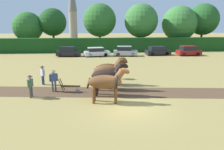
{
  "coord_description": "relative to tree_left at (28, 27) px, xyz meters",
  "views": [
    {
      "loc": [
        -2.15,
        -12.69,
        5.02
      ],
      "look_at": [
        -0.71,
        4.18,
        1.1
      ],
      "focal_mm": 35.0,
      "sensor_mm": 36.0,
      "label": 1
    }
  ],
  "objects": [
    {
      "name": "farmer_onlooker_right",
      "position": [
        8.53,
        -27.0,
        -3.62
      ],
      "size": [
        0.44,
        0.53,
        1.63
      ],
      "rotation": [
        0.0,
        0.0,
        0.64
      ],
      "color": "#28334C",
      "rests_on": "ground"
    },
    {
      "name": "plowed_furrow_strip",
      "position": [
        8.82,
        -29.03,
        -4.56
      ],
      "size": [
        33.51,
        6.36,
        0.01
      ],
      "primitive_type": "cube",
      "rotation": [
        0.0,
        0.0,
        -0.11
      ],
      "color": "brown",
      "rests_on": "ground"
    },
    {
      "name": "tree_far_right",
      "position": [
        36.16,
        0.42,
        1.52
      ],
      "size": [
        6.58,
        6.58,
        9.38
      ],
      "color": "#423323",
      "rests_on": "ground"
    },
    {
      "name": "farmer_beside_team",
      "position": [
        14.91,
        -25.46,
        -3.68
      ],
      "size": [
        0.31,
        0.62,
        1.54
      ],
      "rotation": [
        0.0,
        0.0,
        -0.26
      ],
      "color": "#28334C",
      "rests_on": "ground"
    },
    {
      "name": "draft_horse_lead_left",
      "position": [
        13.67,
        -31.8,
        -3.17
      ],
      "size": [
        2.87,
        1.2,
        2.41
      ],
      "rotation": [
        0.0,
        0.0,
        -0.11
      ],
      "color": "brown",
      "rests_on": "ground"
    },
    {
      "name": "draft_horse_trail_right",
      "position": [
        14.17,
        -27.41,
        -3.21
      ],
      "size": [
        2.81,
        1.24,
        2.44
      ],
      "rotation": [
        0.0,
        0.0,
        -0.11
      ],
      "color": "#513319",
      "rests_on": "ground"
    },
    {
      "name": "parked_car_far_left",
      "position": [
        8.84,
        -9.89,
        -3.81
      ],
      "size": [
        3.93,
        1.84,
        1.59
      ],
      "rotation": [
        0.0,
        0.0,
        -0.03
      ],
      "color": "black",
      "rests_on": "ground"
    },
    {
      "name": "parked_car_left",
      "position": [
        13.35,
        -10.2,
        -3.87
      ],
      "size": [
        4.31,
        2.5,
        1.44
      ],
      "rotation": [
        0.0,
        0.0,
        0.19
      ],
      "color": "silver",
      "rests_on": "ground"
    },
    {
      "name": "hedgerow",
      "position": [
        15.01,
        -4.47,
        -3.26
      ],
      "size": [
        72.13,
        1.79,
        2.61
      ],
      "primitive_type": "cube",
      "color": "#194719",
      "rests_on": "ground"
    },
    {
      "name": "tree_center_right",
      "position": [
        22.62,
        -0.62,
        1.21
      ],
      "size": [
        6.79,
        6.79,
        9.18
      ],
      "color": "#423323",
      "rests_on": "ground"
    },
    {
      "name": "tree_center_left",
      "position": [
        4.81,
        0.53,
        0.92
      ],
      "size": [
        5.52,
        5.52,
        8.26
      ],
      "color": "#4C3823",
      "rests_on": "ground"
    },
    {
      "name": "ground_plane",
      "position": [
        15.01,
        -32.77,
        -4.56
      ],
      "size": [
        240.0,
        240.0,
        0.0
      ],
      "primitive_type": "plane",
      "color": "#998447"
    },
    {
      "name": "farmer_at_plow",
      "position": [
        9.81,
        -29.07,
        -3.57
      ],
      "size": [
        0.61,
        0.43,
        1.7
      ],
      "rotation": [
        0.0,
        0.0,
        -1.14
      ],
      "color": "#4C4C4C",
      "rests_on": "ground"
    },
    {
      "name": "plow",
      "position": [
        11.2,
        -29.3,
        -4.24
      ],
      "size": [
        1.73,
        0.52,
        1.13
      ],
      "rotation": [
        0.0,
        0.0,
        -0.11
      ],
      "color": "#4C331E",
      "rests_on": "ground"
    },
    {
      "name": "parked_car_center_left",
      "position": [
        18.01,
        -10.25,
        -3.8
      ],
      "size": [
        4.02,
        2.19,
        1.61
      ],
      "rotation": [
        0.0,
        0.0,
        -0.12
      ],
      "color": "#A8A8B2",
      "rests_on": "ground"
    },
    {
      "name": "tree_right",
      "position": [
        30.84,
        -0.16,
        0.68
      ],
      "size": [
        7.22,
        7.22,
        8.86
      ],
      "color": "#423323",
      "rests_on": "ground"
    },
    {
      "name": "tree_center",
      "position": [
        14.26,
        0.21,
        1.3
      ],
      "size": [
        6.68,
        6.68,
        9.22
      ],
      "color": "#423323",
      "rests_on": "ground"
    },
    {
      "name": "tree_left",
      "position": [
        0.0,
        0.0,
        0.0
      ],
      "size": [
        5.88,
        5.88,
        7.51
      ],
      "color": "#4C3823",
      "rests_on": "ground"
    },
    {
      "name": "parked_car_center_right",
      "position": [
        28.61,
        -10.46,
        -3.8
      ],
      "size": [
        3.9,
        2.02,
        1.6
      ],
      "rotation": [
        0.0,
        0.0,
        0.05
      ],
      "color": "maroon",
      "rests_on": "ground"
    },
    {
      "name": "church_spire",
      "position": [
        5.49,
        39.09,
        6.83
      ],
      "size": [
        3.35,
        3.35,
        21.77
      ],
      "color": "gray",
      "rests_on": "ground"
    },
    {
      "name": "draft_horse_lead_right",
      "position": [
        13.84,
        -30.33,
        -3.13
      ],
      "size": [
        2.78,
        1.19,
        2.48
      ],
      "rotation": [
        0.0,
        0.0,
        -0.11
      ],
      "color": "black",
      "rests_on": "ground"
    },
    {
      "name": "draft_horse_trail_left",
      "position": [
        14.0,
        -28.87,
        -3.09
      ],
      "size": [
        2.81,
        1.25,
        2.56
      ],
      "rotation": [
        0.0,
        0.0,
        -0.11
      ],
      "color": "brown",
      "rests_on": "ground"
    },
    {
      "name": "farmer_onlooker_left",
      "position": [
        8.43,
        -30.36,
        -3.64
      ],
      "size": [
        0.4,
        0.62,
        1.61
      ],
      "rotation": [
        0.0,
        0.0,
        -0.25
      ],
      "color": "#4C4C4C",
      "rests_on": "ground"
    },
    {
      "name": "parked_car_center",
      "position": [
        23.61,
        -9.63,
        -3.85
      ],
      "size": [
        4.22,
        2.18,
        1.49
      ],
      "rotation": [
        0.0,
        0.0,
        0.1
      ],
      "color": "black",
      "rests_on": "ground"
    }
  ]
}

